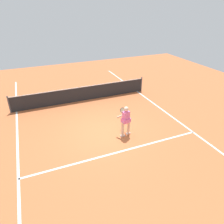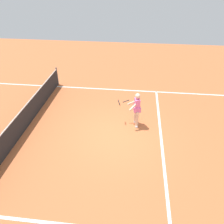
# 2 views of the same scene
# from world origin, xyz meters

# --- Properties ---
(ground_plane) EXTENTS (27.24, 27.24, 0.00)m
(ground_plane) POSITION_xyz_m (0.00, 0.00, 0.00)
(ground_plane) COLOR #C66638
(service_line_marking) EXTENTS (8.12, 0.10, 0.01)m
(service_line_marking) POSITION_xyz_m (0.00, -1.84, 0.00)
(service_line_marking) COLOR white
(service_line_marking) RESTS_ON ground
(sideline_right_marking) EXTENTS (0.10, 18.96, 0.01)m
(sideline_right_marking) POSITION_xyz_m (4.06, 0.00, 0.00)
(sideline_right_marking) COLOR white
(sideline_right_marking) RESTS_ON ground
(court_net) EXTENTS (8.80, 0.08, 1.05)m
(court_net) POSITION_xyz_m (0.00, 3.92, 0.49)
(court_net) COLOR #4C4C51
(court_net) RESTS_ON ground
(tennis_player) EXTENTS (0.69, 1.04, 1.55)m
(tennis_player) POSITION_xyz_m (0.82, -0.75, 0.85)
(tennis_player) COLOR beige
(tennis_player) RESTS_ON ground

